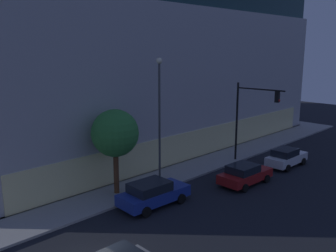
% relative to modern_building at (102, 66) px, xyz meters
% --- Properties ---
extents(modern_building, '(40.27, 31.16, 15.94)m').
position_rel_modern_building_xyz_m(modern_building, '(0.00, 0.00, 0.00)').
color(modern_building, '#4C4C51').
rests_on(modern_building, ground).
extents(traffic_light_far_corner, '(0.53, 4.34, 6.90)m').
position_rel_modern_building_xyz_m(traffic_light_far_corner, '(1.46, -19.55, -3.19)').
color(traffic_light_far_corner, black).
rests_on(traffic_light_far_corner, sidewalk_corner).
extents(street_lamp_sidewalk, '(0.44, 0.44, 9.16)m').
position_rel_modern_building_xyz_m(street_lamp_sidewalk, '(-7.70, -17.93, -2.12)').
color(street_lamp_sidewalk, '#474747').
rests_on(street_lamp_sidewalk, sidewalk_corner).
extents(sidewalk_tree, '(3.21, 3.21, 5.83)m').
position_rel_modern_building_xyz_m(sidewalk_tree, '(-10.97, -17.04, -3.57)').
color(sidewalk_tree, brown).
rests_on(sidewalk_tree, sidewalk_corner).
extents(car_blue, '(4.83, 2.38, 1.64)m').
position_rel_modern_building_xyz_m(car_blue, '(-10.43, -20.15, -7.06)').
color(car_blue, navy).
rests_on(car_blue, ground).
extents(car_red, '(4.51, 2.29, 1.54)m').
position_rel_modern_building_xyz_m(car_red, '(-2.99, -22.14, -7.13)').
color(car_red, maroon).
rests_on(car_red, ground).
extents(car_white, '(4.33, 2.02, 1.58)m').
position_rel_modern_building_xyz_m(car_white, '(3.12, -22.27, -7.10)').
color(car_white, silver).
rests_on(car_white, ground).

